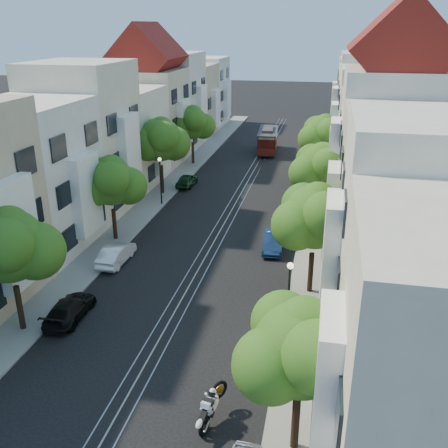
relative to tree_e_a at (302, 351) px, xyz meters
The scene contains 26 objects.
ground 32.17m from the tree_e_a, 103.17° to the left, with size 200.00×200.00×0.00m, color black.
sidewalk_east 31.33m from the tree_e_a, 90.02° to the left, with size 2.50×80.00×0.12m, color gray.
sidewalk_west 34.52m from the tree_e_a, 115.07° to the left, with size 2.50×80.00×0.12m, color gray.
rail_left 32.29m from the tree_e_a, 104.13° to the left, with size 0.06×80.00×0.02m, color gray.
rail_slot 32.16m from the tree_e_a, 103.17° to the left, with size 0.06×80.00×0.02m, color gray.
rail_right 32.04m from the tree_e_a, 102.21° to the left, with size 0.06×80.00×0.02m, color gray.
lane_line 32.16m from the tree_e_a, 103.17° to the left, with size 0.08×80.00×0.01m, color tan.
townhouses_east 31.29m from the tree_e_a, 81.53° to the left, with size 7.75×72.00×12.00m.
townhouses_west 36.38m from the tree_e_a, 121.73° to the left, with size 7.75×72.00×11.76m.
tree_e_a is the anchor object (origin of this frame).
tree_e_b 12.00m from the tree_e_a, 90.00° to the left, with size 4.93×4.08×6.68m.
tree_e_c 23.00m from the tree_e_a, 90.00° to the left, with size 4.84×3.99×6.52m.
tree_e_d 34.00m from the tree_e_a, 90.00° to the left, with size 5.01×4.16×6.85m.
tree_w_a 15.25m from the tree_e_a, 160.85° to the left, with size 4.93×4.08×6.68m.
tree_w_b 22.28m from the tree_e_a, 130.27° to the left, with size 4.72×3.87×6.27m.
tree_w_c 31.49m from the tree_e_a, 117.22° to the left, with size 5.13×4.28×7.09m.
tree_w_d 41.57m from the tree_e_a, 110.27° to the left, with size 4.84×3.99×6.52m.
lamp_east 7.26m from the tree_e_a, 97.79° to the left, with size 0.32×0.32×4.16m.
lamp_west 28.51m from the tree_e_a, 118.45° to the left, with size 0.32×0.32×4.16m.
sportbike_rider 4.96m from the tree_e_a, 168.94° to the left, with size 0.82×2.18×1.54m.
cable_car 47.09m from the tree_e_a, 98.42° to the left, with size 2.73×7.34×2.77m.
parked_car_e_mid 18.31m from the tree_e_a, 99.18° to the left, with size 1.35×3.87×1.27m, color #0D2145.
parked_car_e_far 25.16m from the tree_e_a, 93.83° to the left, with size 1.76×3.82×1.06m, color maroon.
parked_car_w_near 14.70m from the tree_e_a, 152.51° to the left, with size 1.63×4.01×1.17m, color black.
parked_car_w_mid 18.98m from the tree_e_a, 133.74° to the left, with size 1.34×3.83×1.26m, color white.
parked_car_w_far 33.56m from the tree_e_a, 112.68° to the left, with size 1.44×3.59×1.22m, color #14331B.
Camera 1 is at (7.54, -17.48, 14.79)m, focal length 40.00 mm.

